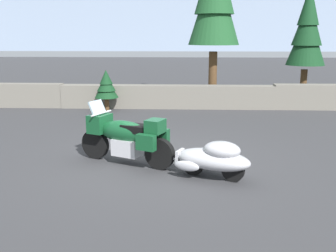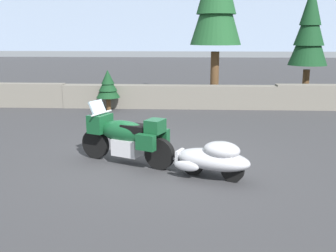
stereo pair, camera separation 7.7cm
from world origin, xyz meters
The scene contains 7 objects.
ground_plane centered at (0.00, 0.00, 0.00)m, with size 80.00×80.00×0.00m, color #38383A.
stone_guard_wall centered at (0.44, 6.48, 0.45)m, with size 24.00×0.57×0.93m.
distant_ridgeline centered at (0.00, 96.45, 8.00)m, with size 240.00×80.00×16.00m, color #8C9EB7.
touring_motorcycle centered at (-0.59, -0.21, 0.62)m, with size 2.16×1.30×1.33m.
car_shaped_trailer centered at (1.24, -1.05, 0.41)m, with size 2.15×1.25×0.76m.
pine_tree_secondary centered at (5.48, 7.95, 2.94)m, with size 1.53×1.53×4.69m.
pine_sapling_near centered at (-2.19, 5.86, 0.93)m, with size 0.87×0.87×1.50m.
Camera 2 is at (0.76, -8.49, 2.76)m, focal length 42.78 mm.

